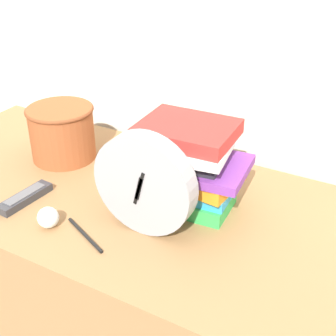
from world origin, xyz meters
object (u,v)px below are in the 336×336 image
Objects in this scene: crumpled_paper_ball at (48,217)px; pen at (85,235)px; book_stack at (191,165)px; tv_remote at (25,197)px; basket at (62,131)px; desk_clock at (144,184)px.

crumpled_paper_ball is 0.10m from pen.
book_stack is 1.73× the size of tv_remote.
book_stack is 1.39× the size of basket.
tv_remote is at bearing -152.27° from book_stack.
basket is 0.25m from tv_remote.
desk_clock is 0.24m from crumpled_paper_ball.
crumpled_paper_ball reaches higher than tv_remote.
desk_clock is at bearing 8.57° from tv_remote.
book_stack is at bearing 57.96° from pen.
basket is (-0.44, 0.04, -0.03)m from book_stack.
basket reaches higher than crumpled_paper_ball.
desk_clock is 0.18m from pen.
book_stack is at bearing 73.80° from desk_clock.
desk_clock reaches higher than book_stack.
basket reaches higher than pen.
tv_remote is (-0.33, -0.05, -0.11)m from desk_clock.
desk_clock is at bearing 40.75° from pen.
desk_clock is 1.56× the size of tv_remote.
desk_clock is 1.72× the size of pen.
crumpled_paper_ball is at bearing -134.72° from book_stack.
crumpled_paper_ball is at bearing -55.96° from basket.
desk_clock is 4.81× the size of crumpled_paper_ball.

